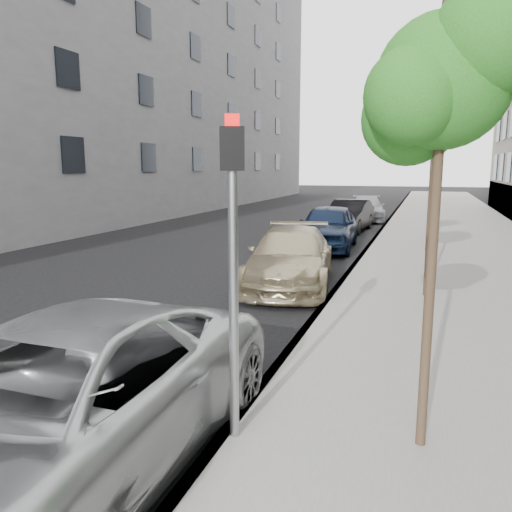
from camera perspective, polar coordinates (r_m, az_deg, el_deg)
The scene contains 12 objects.
ground at distance 5.62m, azimuth -20.22°, elevation -22.70°, with size 160.00×160.00×0.00m, color black.
sidewalk at distance 27.77m, azimuth 21.26°, elevation 3.38°, with size 6.40×72.00×0.14m, color gray.
curb at distance 27.81m, azimuth 14.81°, elevation 3.75°, with size 0.15×72.00×0.14m, color #9E9B93.
tree_near at distance 5.15m, azimuth 20.88°, elevation 18.08°, with size 1.61×1.41×4.42m.
tree_mid at distance 11.68m, azimuth 20.11°, elevation 16.40°, with size 1.76×1.56×5.13m.
tree_far at distance 18.12m, azimuth 19.68°, elevation 12.41°, with size 1.55×1.35×4.53m.
signal_pole at distance 5.03m, azimuth -2.63°, elevation 1.35°, with size 0.29×0.25×3.36m.
minivan at distance 5.29m, azimuth -21.91°, elevation -15.50°, with size 2.55×5.54×1.54m, color #B2B5B6.
suv at distance 12.77m, azimuth 3.97°, elevation -0.14°, with size 2.03×4.99×1.45m, color tan.
sedan_blue at distance 18.66m, azimuth 8.24°, elevation 3.33°, with size 1.94×4.82×1.64m, color #0E1A31.
sedan_black at distance 24.06m, azimuth 10.60°, elevation 4.56°, with size 1.56×4.48×1.47m, color black.
sedan_rear at distance 29.15m, azimuth 12.55°, elevation 5.32°, with size 1.90×4.68×1.36m, color gray.
Camera 1 is at (3.13, -3.59, 2.99)m, focal length 35.00 mm.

